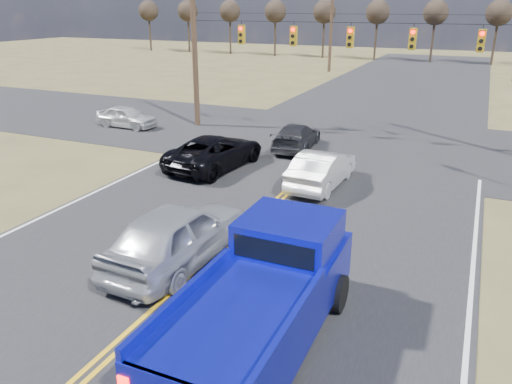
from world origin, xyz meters
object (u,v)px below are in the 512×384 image
at_px(white_car_queue, 322,169).
at_px(silver_suv, 178,234).
at_px(cross_car_west, 126,117).
at_px(black_suv, 215,152).
at_px(dgrey_car_queue, 296,137).
at_px(pickup_truck, 264,297).

bearing_deg(white_car_queue, silver_suv, 79.55).
bearing_deg(cross_car_west, white_car_queue, -109.26).
bearing_deg(white_car_queue, black_suv, -2.17).
xyz_separation_m(black_suv, dgrey_car_queue, (2.26, 4.36, -0.11)).
bearing_deg(cross_car_west, black_suv, -117.50).
xyz_separation_m(silver_suv, white_car_queue, (1.79, 7.74, -0.15)).
xyz_separation_m(white_car_queue, dgrey_car_queue, (-2.78, 4.77, -0.10)).
bearing_deg(dgrey_car_queue, pickup_truck, 102.01).
distance_m(white_car_queue, dgrey_car_queue, 5.52).
bearing_deg(dgrey_car_queue, white_car_queue, 115.03).
relative_size(silver_suv, black_suv, 0.98).
xyz_separation_m(pickup_truck, white_car_queue, (-1.81, 10.07, -0.43)).
bearing_deg(silver_suv, black_suv, -65.92).
xyz_separation_m(dgrey_car_queue, cross_car_west, (-10.74, 0.33, 0.01)).
xyz_separation_m(silver_suv, dgrey_car_queue, (-0.99, 12.51, -0.25)).
xyz_separation_m(white_car_queue, cross_car_west, (-13.52, 5.11, -0.09)).
bearing_deg(cross_car_west, pickup_truck, -133.27).
xyz_separation_m(pickup_truck, dgrey_car_queue, (-4.59, 14.84, -0.53)).
distance_m(dgrey_car_queue, cross_car_west, 10.75).
bearing_deg(pickup_truck, cross_car_west, 135.11).
xyz_separation_m(pickup_truck, cross_car_west, (-15.34, 15.17, -0.52)).
bearing_deg(pickup_truck, silver_suv, 146.96).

